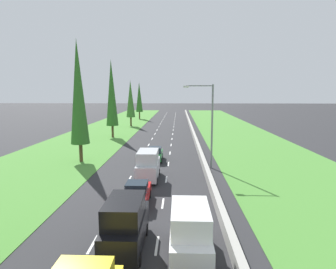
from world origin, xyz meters
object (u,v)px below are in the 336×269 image
(green_hatchback_centre_lane, at_px, (155,154))
(poplar_tree_third, at_px, (112,93))
(black_van_centre_lane, at_px, (125,224))
(poplar_tree_fourth, at_px, (131,99))
(silver_van_centre_lane, at_px, (148,165))
(red_hatchback_centre_lane, at_px, (137,193))
(poplar_tree_second, at_px, (78,92))
(street_light_mast, at_px, (209,120))
(white_van_right_lane, at_px, (190,233))
(poplar_tree_fifth, at_px, (139,97))

(green_hatchback_centre_lane, distance_m, poplar_tree_third, 21.20)
(green_hatchback_centre_lane, bearing_deg, poplar_tree_third, 117.18)
(black_van_centre_lane, bearing_deg, poplar_tree_fourth, 98.96)
(silver_van_centre_lane, relative_size, poplar_tree_third, 0.35)
(red_hatchback_centre_lane, bearing_deg, black_van_centre_lane, -87.50)
(poplar_tree_second, distance_m, poplar_tree_third, 18.55)
(silver_van_centre_lane, height_order, poplar_tree_fourth, poplar_tree_fourth)
(poplar_tree_fourth, distance_m, street_light_mast, 41.10)
(poplar_tree_second, height_order, poplar_tree_fourth, poplar_tree_second)
(poplar_tree_second, bearing_deg, white_van_right_lane, -58.81)
(poplar_tree_fifth, bearing_deg, red_hatchback_centre_lane, -82.53)
(white_van_right_lane, bearing_deg, street_light_mast, 81.47)
(poplar_tree_third, height_order, poplar_tree_fifth, poplar_tree_third)
(white_van_right_lane, bearing_deg, silver_van_centre_lane, 104.54)
(poplar_tree_third, height_order, poplar_tree_fourth, poplar_tree_third)
(poplar_tree_second, xyz_separation_m, street_light_mast, (14.74, -2.30, -2.92))
(silver_van_centre_lane, height_order, street_light_mast, street_light_mast)
(red_hatchback_centre_lane, relative_size, poplar_tree_fifth, 0.35)
(red_hatchback_centre_lane, height_order, poplar_tree_fifth, poplar_tree_fifth)
(red_hatchback_centre_lane, xyz_separation_m, poplar_tree_third, (-8.91, 31.37, 7.15))
(red_hatchback_centre_lane, height_order, silver_van_centre_lane, silver_van_centre_lane)
(poplar_tree_fourth, relative_size, street_light_mast, 1.22)
(white_van_right_lane, bearing_deg, poplar_tree_fourth, 102.11)
(black_van_centre_lane, xyz_separation_m, poplar_tree_fifth, (-9.13, 73.85, 5.22))
(green_hatchback_centre_lane, xyz_separation_m, poplar_tree_third, (-9.12, 17.75, 7.15))
(poplar_tree_third, bearing_deg, silver_van_centre_lane, -70.29)
(black_van_centre_lane, xyz_separation_m, silver_van_centre_lane, (-0.10, 12.32, 0.00))
(white_van_right_lane, relative_size, silver_van_centre_lane, 1.00)
(red_hatchback_centre_lane, height_order, poplar_tree_fourth, poplar_tree_fourth)
(poplar_tree_third, distance_m, poplar_tree_fourth, 17.59)
(poplar_tree_third, relative_size, street_light_mast, 1.54)
(white_van_right_lane, relative_size, poplar_tree_third, 0.35)
(black_van_centre_lane, distance_m, poplar_tree_third, 39.34)
(silver_van_centre_lane, distance_m, street_light_mast, 8.47)
(red_hatchback_centre_lane, bearing_deg, poplar_tree_second, 123.53)
(red_hatchback_centre_lane, bearing_deg, street_light_mast, 59.34)
(white_van_right_lane, distance_m, poplar_tree_fifth, 75.89)
(street_light_mast, bearing_deg, poplar_tree_fifth, 104.82)
(poplar_tree_fifth, bearing_deg, poplar_tree_third, -90.09)
(poplar_tree_fifth, bearing_deg, white_van_right_lane, -80.54)
(silver_van_centre_lane, bearing_deg, white_van_right_lane, -75.46)
(silver_van_centre_lane, bearing_deg, poplar_tree_fourth, 101.35)
(red_hatchback_centre_lane, relative_size, poplar_tree_third, 0.28)
(white_van_right_lane, distance_m, silver_van_centre_lane, 13.59)
(black_van_centre_lane, distance_m, street_light_mast, 18.26)
(street_light_mast, bearing_deg, white_van_right_lane, -98.53)
(green_hatchback_centre_lane, bearing_deg, red_hatchback_centre_lane, -90.89)
(red_hatchback_centre_lane, height_order, poplar_tree_third, poplar_tree_third)
(poplar_tree_third, bearing_deg, green_hatchback_centre_lane, -62.82)
(green_hatchback_centre_lane, bearing_deg, poplar_tree_second, -174.80)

